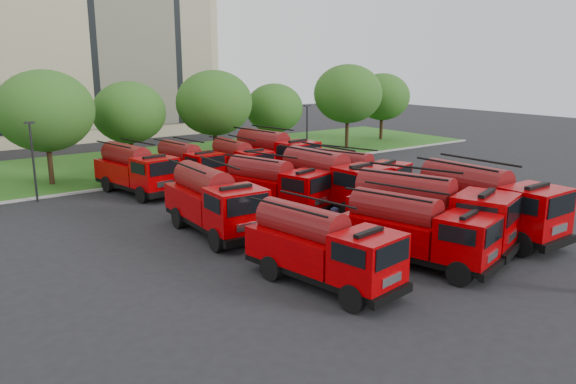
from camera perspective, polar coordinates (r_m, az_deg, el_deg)
name	(u,v)px	position (r m, az deg, el deg)	size (l,w,h in m)	color
ground	(332,240)	(28.43, 4.45, -4.90)	(140.00, 140.00, 0.00)	black
lawn	(135,164)	(50.41, -15.26, 2.80)	(70.00, 16.00, 0.12)	#1C5215
curb	(176,179)	(43.08, -11.30, 1.28)	(70.00, 0.30, 0.14)	gray
apartment_building	(72,27)	(71.18, -21.08, 15.41)	(30.00, 14.18, 25.00)	tan
tree_2	(45,111)	(43.11, -23.45, 7.57)	(6.72, 6.72, 8.22)	#382314
tree_3	(129,112)	(47.59, -15.83, 7.79)	(5.88, 5.88, 7.19)	#382314
tree_4	(214,103)	(49.13, -7.51, 8.96)	(6.55, 6.55, 8.01)	#382314
tree_5	(274,108)	(53.75, -1.41, 8.50)	(5.46, 5.46, 6.68)	#382314
tree_6	(348,94)	(57.51, 6.10, 9.89)	(6.89, 6.89, 8.42)	#382314
tree_7	(382,97)	(63.85, 9.56, 9.52)	(6.05, 6.05, 7.39)	#382314
lamp_post_0	(33,157)	(38.80, -24.50, 3.27)	(0.60, 0.25, 5.11)	black
lamp_post_1	(307,131)	(48.28, 1.95, 6.22)	(0.60, 0.25, 5.11)	black
fire_truck_0	(321,247)	(22.47, 3.41, -5.65)	(3.38, 7.17, 3.14)	black
fire_truck_1	(416,231)	(25.20, 12.91, -3.87)	(4.02, 7.21, 3.12)	black
fire_truck_2	(428,212)	(27.42, 14.08, -2.02)	(5.01, 8.31, 3.59)	black
fire_truck_3	(485,202)	(30.13, 19.40, -0.98)	(3.01, 7.99, 3.62)	black
fire_truck_4	(214,201)	(29.27, -7.58, -0.95)	(3.05, 7.60, 3.40)	black
fire_truck_5	(274,186)	(33.22, -1.43, 0.66)	(4.11, 7.30, 3.15)	black
fire_truck_6	(329,180)	(33.91, 4.21, 1.19)	(3.21, 7.85, 3.50)	black
fire_truck_7	(356,176)	(36.25, 6.90, 1.62)	(4.22, 7.26, 3.13)	black
fire_truck_8	(135,170)	(39.09, -15.24, 2.20)	(3.59, 7.47, 3.26)	black
fire_truck_9	(187,164)	(41.40, -10.19, 2.86)	(3.05, 6.77, 2.98)	black
fire_truck_10	(239,161)	(41.97, -4.98, 3.17)	(2.52, 6.60, 2.98)	black
fire_truck_11	(274,154)	(43.38, -1.45, 3.90)	(3.76, 8.02, 3.51)	black
firefighter_2	(505,228)	(32.42, 21.15, -3.48)	(1.01, 0.57, 1.72)	#A4200C
firefighter_3	(517,235)	(31.51, 22.28, -4.06)	(1.08, 0.56, 1.67)	black
firefighter_4	(334,246)	(27.64, 4.68, -5.44)	(0.95, 0.62, 1.94)	black
firefighter_5	(401,215)	(33.59, 11.41, -2.26)	(1.48, 0.64, 1.59)	#A4200C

